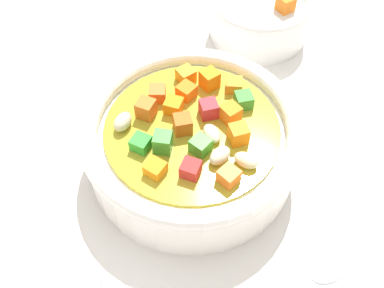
{
  "coord_description": "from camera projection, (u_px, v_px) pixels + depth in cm",
  "views": [
    {
      "loc": [
        -22.71,
        6.59,
        34.29
      ],
      "look_at": [
        0.0,
        0.0,
        2.76
      ],
      "focal_mm": 42.41,
      "sensor_mm": 36.0,
      "label": 1
    }
  ],
  "objects": [
    {
      "name": "ground_plane",
      "position": [
        192.0,
        168.0,
        0.42
      ],
      "size": [
        140.0,
        140.0,
        2.0
      ],
      "primitive_type": "cube",
      "color": "silver"
    },
    {
      "name": "soup_bowl_main",
      "position": [
        192.0,
        141.0,
        0.39
      ],
      "size": [
        18.81,
        18.81,
        6.69
      ],
      "color": "white",
      "rests_on": "ground_plane"
    },
    {
      "name": "side_bowl_small",
      "position": [
        260.0,
        15.0,
        0.5
      ],
      "size": [
        11.07,
        11.07,
        5.89
      ],
      "color": "white",
      "rests_on": "ground_plane"
    }
  ]
}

